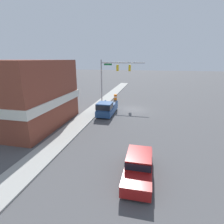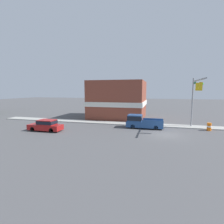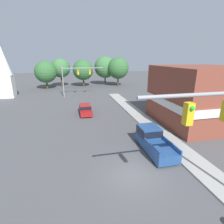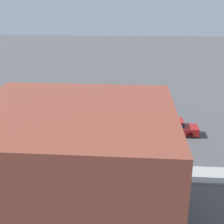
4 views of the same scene
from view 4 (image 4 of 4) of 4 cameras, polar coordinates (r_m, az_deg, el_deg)
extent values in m
plane|color=#4C4C4F|center=(32.42, -18.31, -4.48)|extent=(200.00, 200.00, 0.00)
cylinder|color=black|center=(32.93, 13.61, -3.02)|extent=(0.22, 0.66, 0.66)
cylinder|color=black|center=(31.52, 14.00, -4.09)|extent=(0.22, 0.66, 0.66)
cylinder|color=black|center=(32.59, 8.46, -2.91)|extent=(0.22, 0.66, 0.66)
cylinder|color=black|center=(31.16, 8.62, -3.99)|extent=(0.22, 0.66, 0.66)
cube|color=maroon|center=(31.93, 11.21, -3.14)|extent=(1.77, 4.77, 0.73)
cube|color=maroon|center=(31.64, 10.78, -1.96)|extent=(1.63, 2.29, 0.68)
cube|color=black|center=(31.64, 10.78, -1.96)|extent=(1.65, 2.38, 0.47)
cylinder|color=black|center=(28.75, -11.67, -6.26)|extent=(0.22, 0.66, 0.66)
cylinder|color=black|center=(27.20, -12.72, -7.89)|extent=(0.22, 0.66, 0.66)
cylinder|color=black|center=(29.84, -17.88, -5.85)|extent=(0.22, 0.66, 0.66)
cylinder|color=black|center=(28.35, -19.24, -7.38)|extent=(0.22, 0.66, 0.66)
cube|color=navy|center=(28.37, -15.47, -6.33)|extent=(2.04, 5.40, 0.85)
cube|color=navy|center=(27.54, -12.75, -4.83)|extent=(1.94, 2.05, 0.95)
cube|color=black|center=(27.54, -12.75, -4.83)|extent=(1.96, 2.13, 0.66)
cube|color=navy|center=(29.35, -17.12, -4.32)|extent=(0.12, 3.05, 0.35)
cube|color=navy|center=(27.75, -18.53, -5.89)|extent=(0.12, 3.05, 0.35)
cube|color=brown|center=(17.48, -7.07, -11.09)|extent=(10.11, 10.65, 7.52)
cube|color=silver|center=(17.84, -6.97, -13.05)|extent=(10.41, 10.95, 0.90)
camera|label=1|loc=(33.28, 29.87, 8.29)|focal=28.00mm
camera|label=2|loc=(51.87, -8.26, 11.51)|focal=28.00mm
camera|label=3|loc=(38.96, -32.09, 10.64)|focal=28.00mm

